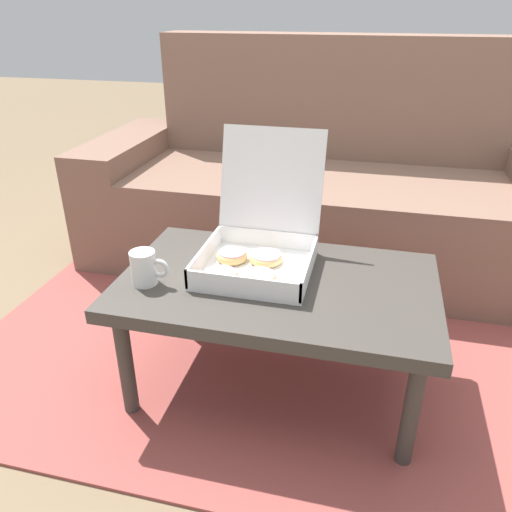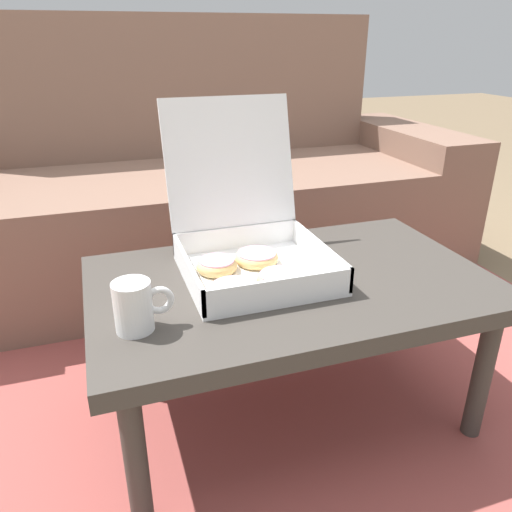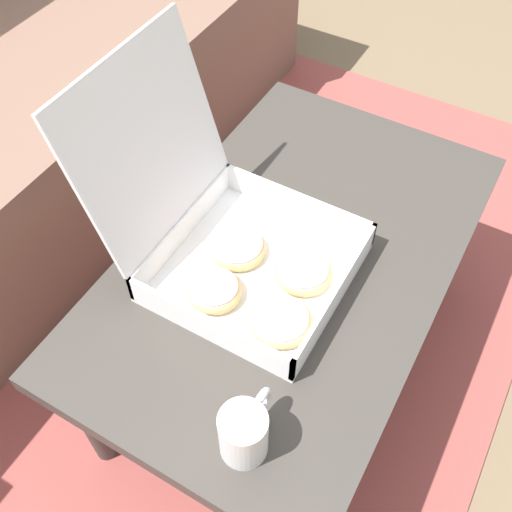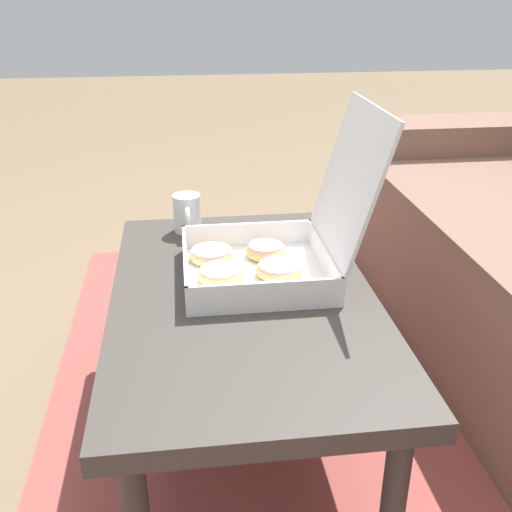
{
  "view_description": "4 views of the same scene",
  "coord_description": "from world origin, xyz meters",
  "views": [
    {
      "loc": [
        0.24,
        -1.39,
        1.1
      ],
      "look_at": [
        -0.07,
        -0.13,
        0.44
      ],
      "focal_mm": 35.0,
      "sensor_mm": 36.0,
      "label": 1
    },
    {
      "loc": [
        -0.4,
        -1.11,
        0.9
      ],
      "look_at": [
        -0.07,
        -0.13,
        0.44
      ],
      "focal_mm": 35.0,
      "sensor_mm": 36.0,
      "label": 2
    },
    {
      "loc": [
        -0.64,
        -0.45,
        1.27
      ],
      "look_at": [
        -0.07,
        -0.13,
        0.44
      ],
      "focal_mm": 42.0,
      "sensor_mm": 36.0,
      "label": 3
    },
    {
      "loc": [
        1.12,
        -0.28,
        0.99
      ],
      "look_at": [
        -0.07,
        -0.13,
        0.44
      ],
      "focal_mm": 42.0,
      "sensor_mm": 36.0,
      "label": 4
    }
  ],
  "objects": [
    {
      "name": "coffee_mug",
      "position": [
        -0.36,
        -0.27,
        0.44
      ],
      "size": [
        0.11,
        0.07,
        0.1
      ],
      "color": "white",
      "rests_on": "coffee_table"
    },
    {
      "name": "couch",
      "position": [
        0.0,
        0.81,
        0.32
      ],
      "size": [
        2.08,
        0.81,
        0.98
      ],
      "color": "#7A5B4C",
      "rests_on": "ground_plane"
    },
    {
      "name": "ground_plane",
      "position": [
        0.0,
        0.0,
        0.0
      ],
      "size": [
        12.0,
        12.0,
        0.0
      ],
      "primitive_type": "plane",
      "color": "#756047"
    },
    {
      "name": "pastry_box",
      "position": [
        -0.08,
        -0.09,
        0.45
      ],
      "size": [
        0.32,
        0.41,
        0.37
      ],
      "color": "white",
      "rests_on": "coffee_table"
    },
    {
      "name": "coffee_table",
      "position": [
        0.0,
        -0.16,
        0.35
      ],
      "size": [
        0.91,
        0.56,
        0.39
      ],
      "color": "#3D3833",
      "rests_on": "ground_plane"
    },
    {
      "name": "area_rug",
      "position": [
        0.0,
        0.3,
        0.01
      ],
      "size": [
        2.2,
        1.9,
        0.01
      ],
      "primitive_type": "cube",
      "color": "#994742",
      "rests_on": "ground_plane"
    }
  ]
}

